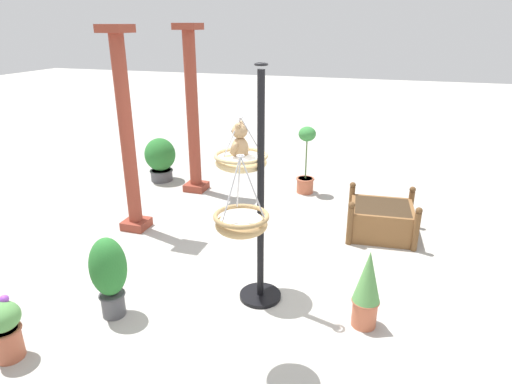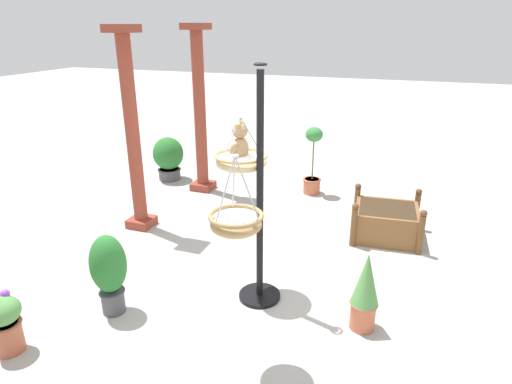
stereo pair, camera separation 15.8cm
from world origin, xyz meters
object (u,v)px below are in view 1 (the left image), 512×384
object	(u,v)px
greenhouse_pillar_far_back	(193,115)
potted_plant_trailing_ivy	(4,328)
teddy_bear	(239,144)
wooden_planter_box	(381,219)
hanging_basket_left_high	(241,222)
greenhouse_pillar_right	(127,138)
display_pole_central	(260,234)
potted_plant_tall_leafy	(367,289)
hanging_basket_with_teddy	(241,161)
potted_plant_bushy_green	(109,273)
potted_plant_small_succulent	(306,162)
potted_plant_conical_shrub	(160,158)

from	to	relation	value
greenhouse_pillar_far_back	potted_plant_trailing_ivy	bearing A→B (deg)	-177.56
teddy_bear	wooden_planter_box	size ratio (longest dim) A/B	0.41
hanging_basket_left_high	greenhouse_pillar_right	size ratio (longest dim) A/B	0.23
display_pole_central	teddy_bear	distance (m)	0.93
potted_plant_tall_leafy	potted_plant_trailing_ivy	distance (m)	3.22
greenhouse_pillar_far_back	hanging_basket_with_teddy	bearing A→B (deg)	-145.88
potted_plant_trailing_ivy	hanging_basket_left_high	bearing A→B (deg)	-72.64
potted_plant_tall_leafy	potted_plant_bushy_green	xyz separation A→B (m)	(-0.58, 2.40, 0.07)
teddy_bear	potted_plant_small_succulent	xyz separation A→B (m)	(3.04, -0.10, -1.08)
hanging_basket_with_teddy	potted_plant_tall_leafy	distance (m)	1.72
hanging_basket_with_teddy	wooden_planter_box	world-z (taller)	hanging_basket_with_teddy
wooden_planter_box	potted_plant_tall_leafy	distance (m)	2.06
potted_plant_tall_leafy	potted_plant_conical_shrub	distance (m)	5.02
hanging_basket_with_teddy	potted_plant_small_succulent	world-z (taller)	hanging_basket_with_teddy
potted_plant_bushy_green	potted_plant_conical_shrub	bearing A→B (deg)	22.13
potted_plant_tall_leafy	potted_plant_conical_shrub	xyz separation A→B (m)	(3.14, 3.91, 0.02)
potted_plant_conical_shrub	greenhouse_pillar_right	bearing A→B (deg)	-161.31
potted_plant_conical_shrub	potted_plant_tall_leafy	bearing A→B (deg)	-128.77
greenhouse_pillar_right	wooden_planter_box	world-z (taller)	greenhouse_pillar_right
greenhouse_pillar_right	greenhouse_pillar_far_back	bearing A→B (deg)	-5.95
potted_plant_bushy_green	potted_plant_conical_shrub	xyz separation A→B (m)	(3.73, 1.51, -0.05)
potted_plant_tall_leafy	wooden_planter_box	bearing A→B (deg)	-1.55
teddy_bear	potted_plant_trailing_ivy	size ratio (longest dim) A/B	0.67
greenhouse_pillar_right	potted_plant_bushy_green	bearing A→B (deg)	-154.43
potted_plant_bushy_green	potted_plant_trailing_ivy	xyz separation A→B (m)	(-0.79, 0.51, -0.17)
greenhouse_pillar_right	potted_plant_bushy_green	xyz separation A→B (m)	(-1.81, -0.87, -0.83)
teddy_bear	potted_plant_small_succulent	world-z (taller)	teddy_bear
teddy_bear	potted_plant_trailing_ivy	bearing A→B (deg)	136.97
hanging_basket_left_high	potted_plant_small_succulent	bearing A→B (deg)	3.99
display_pole_central	greenhouse_pillar_right	bearing A→B (deg)	63.42
hanging_basket_with_teddy	greenhouse_pillar_right	bearing A→B (deg)	64.02
display_pole_central	greenhouse_pillar_right	world-z (taller)	greenhouse_pillar_right
greenhouse_pillar_far_back	potted_plant_conical_shrub	size ratio (longest dim) A/B	3.43
potted_plant_tall_leafy	greenhouse_pillar_far_back	bearing A→B (deg)	47.03
greenhouse_pillar_far_back	potted_plant_tall_leafy	size ratio (longest dim) A/B	3.39
potted_plant_tall_leafy	potted_plant_trailing_ivy	xyz separation A→B (m)	(-1.37, 2.91, -0.10)
greenhouse_pillar_far_back	potted_plant_trailing_ivy	world-z (taller)	greenhouse_pillar_far_back
teddy_bear	greenhouse_pillar_right	bearing A→B (deg)	63.77
teddy_bear	potted_plant_small_succulent	size ratio (longest dim) A/B	0.34
potted_plant_trailing_ivy	potted_plant_tall_leafy	bearing A→B (deg)	-64.75
greenhouse_pillar_far_back	potted_plant_small_succulent	xyz separation A→B (m)	(0.45, -1.84, -0.78)
display_pole_central	potted_plant_conical_shrub	xyz separation A→B (m)	(3.00, 2.82, -0.31)
hanging_basket_with_teddy	display_pole_central	bearing A→B (deg)	-120.96
greenhouse_pillar_right	potted_plant_conical_shrub	bearing A→B (deg)	18.69
teddy_bear	potted_plant_trailing_ivy	xyz separation A→B (m)	(-1.66, 1.55, -1.31)
display_pole_central	greenhouse_pillar_far_back	xyz separation A→B (m)	(2.74, 2.00, 0.57)
potted_plant_small_succulent	greenhouse_pillar_right	bearing A→B (deg)	136.23
hanging_basket_left_high	potted_plant_conical_shrub	world-z (taller)	hanging_basket_left_high
wooden_planter_box	potted_plant_small_succulent	xyz separation A→B (m)	(1.27, 1.31, 0.31)
hanging_basket_with_teddy	teddy_bear	world-z (taller)	hanging_basket_with_teddy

